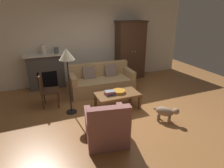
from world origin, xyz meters
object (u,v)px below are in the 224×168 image
at_px(armoire, 130,50).
at_px(mantel_vase_slate, 56,50).
at_px(fireplace, 46,71).
at_px(fruit_bowl, 119,91).
at_px(coffee_table, 118,95).
at_px(floor_lamp, 67,58).
at_px(book_stack, 110,93).
at_px(mantel_vase_cream, 43,50).
at_px(side_chair_wooden, 46,88).
at_px(couch, 101,82).
at_px(dog, 166,112).
at_px(armchair_near_left, 107,127).

bearing_deg(armoire, mantel_vase_slate, 178.66).
height_order(fireplace, fruit_bowl, fireplace).
distance_m(fireplace, coffee_table, 2.65).
relative_size(coffee_table, floor_lamp, 0.68).
bearing_deg(book_stack, mantel_vase_cream, 122.33).
height_order(side_chair_wooden, floor_lamp, floor_lamp).
relative_size(couch, mantel_vase_cream, 6.69).
bearing_deg(mantel_vase_slate, side_chair_wooden, -110.65).
bearing_deg(floor_lamp, fruit_bowl, -9.59).
xyz_separation_m(mantel_vase_cream, dog, (2.32, -3.12, -1.02)).
bearing_deg(mantel_vase_slate, floor_lamp, -89.39).
xyz_separation_m(fireplace, couch, (1.53, -0.96, -0.25)).
relative_size(coffee_table, fruit_bowl, 3.32).
height_order(couch, side_chair_wooden, side_chair_wooden).
relative_size(floor_lamp, dog, 3.48).
height_order(mantel_vase_slate, side_chair_wooden, mantel_vase_slate).
relative_size(coffee_table, armchair_near_left, 1.23).
bearing_deg(armchair_near_left, fruit_bowl, 56.67).
height_order(book_stack, armchair_near_left, armchair_near_left).
bearing_deg(mantel_vase_cream, mantel_vase_slate, 0.00).
height_order(fruit_bowl, floor_lamp, floor_lamp).
bearing_deg(mantel_vase_cream, armchair_near_left, -75.88).
bearing_deg(armchair_near_left, mantel_vase_cream, 104.12).
distance_m(fireplace, floor_lamp, 2.12).
xyz_separation_m(armchair_near_left, dog, (1.50, 0.16, -0.07)).
height_order(mantel_vase_cream, dog, mantel_vase_cream).
distance_m(armoire, book_stack, 2.67).
relative_size(couch, book_stack, 7.44).
xyz_separation_m(coffee_table, armchair_near_left, (-0.73, -1.15, -0.05)).
bearing_deg(floor_lamp, mantel_vase_cream, 101.93).
distance_m(mantel_vase_cream, armchair_near_left, 3.51).
bearing_deg(book_stack, fireplace, 122.11).
bearing_deg(armchair_near_left, book_stack, 65.92).
bearing_deg(mantel_vase_cream, fruit_bowl, -52.61).
bearing_deg(fruit_bowl, floor_lamp, 170.41).
height_order(coffee_table, mantel_vase_slate, mantel_vase_slate).
xyz_separation_m(couch, coffee_table, (0.03, -1.18, 0.05)).
height_order(fireplace, mantel_vase_slate, mantel_vase_slate).
height_order(couch, armchair_near_left, armchair_near_left).
height_order(book_stack, floor_lamp, floor_lamp).
height_order(fireplace, armoire, armoire).
bearing_deg(fireplace, armchair_near_left, -75.95).
distance_m(couch, fruit_bowl, 1.17).
height_order(armoire, side_chair_wooden, armoire).
bearing_deg(book_stack, armchair_near_left, -114.08).
distance_m(couch, coffee_table, 1.19).
xyz_separation_m(couch, floor_lamp, (-1.13, -0.95, 1.07)).
relative_size(armoire, fruit_bowl, 6.19).
bearing_deg(couch, coffee_table, -88.70).
xyz_separation_m(book_stack, floor_lamp, (-0.94, 0.23, 0.92)).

